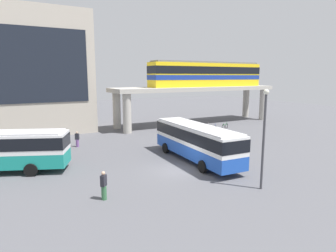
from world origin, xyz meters
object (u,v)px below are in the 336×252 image
object	(u,v)px
pedestrian_at_kerb	(77,140)
pedestrian_waiting_near_stop	(182,129)
bicycle_green	(225,126)
bus_main	(196,139)
bicycle_blue	(212,128)
pedestrian_near_building	(104,186)
bicycle_silver	(205,127)
bicycle_red	(193,130)
train	(207,74)

from	to	relation	value
pedestrian_at_kerb	pedestrian_waiting_near_stop	bearing A→B (deg)	-0.27
bicycle_green	bus_main	bearing A→B (deg)	-138.81
bicycle_blue	pedestrian_near_building	xyz separation A→B (m)	(-19.65, -14.90, 0.49)
bicycle_green	pedestrian_at_kerb	size ratio (longest dim) A/B	1.01
bus_main	pedestrian_waiting_near_stop	bearing A→B (deg)	64.26
bicycle_silver	pedestrian_waiting_near_stop	size ratio (longest dim) A/B	1.03
bicycle_red	bicycle_silver	bearing A→B (deg)	22.86
bicycle_blue	pedestrian_at_kerb	size ratio (longest dim) A/B	1.03
pedestrian_near_building	pedestrian_waiting_near_stop	distance (m)	20.60
bicycle_red	bicycle_silver	world-z (taller)	same
bicycle_blue	pedestrian_waiting_near_stop	size ratio (longest dim) A/B	0.99
train	bicycle_silver	size ratio (longest dim) A/B	11.04
bicycle_green	pedestrian_near_building	size ratio (longest dim) A/B	0.93
train	bicycle_red	distance (m)	11.75
pedestrian_near_building	bicycle_red	bearing A→B (deg)	42.02
bicycle_red	bicycle_green	distance (m)	5.83
pedestrian_waiting_near_stop	train	bearing A→B (deg)	36.98
bicycle_silver	bicycle_green	world-z (taller)	same
bicycle_blue	pedestrian_at_kerb	xyz separation A→B (m)	(-18.11, -0.31, 0.42)
pedestrian_near_building	bicycle_green	bearing A→B (deg)	34.46
bicycle_green	pedestrian_near_building	distance (m)	27.21
bicycle_blue	pedestrian_waiting_near_stop	distance (m)	5.07
train	bicycle_green	distance (m)	9.42
train	pedestrian_near_building	distance (m)	32.23
bicycle_green	bicycle_red	bearing A→B (deg)	-175.87
bus_main	bicycle_blue	xyz separation A→B (m)	(10.03, 10.73, -1.63)
bicycle_red	pedestrian_near_building	xyz separation A→B (m)	(-16.62, -14.97, 0.49)
train	bicycle_silver	bearing A→B (deg)	-128.12
bus_main	pedestrian_near_building	xyz separation A→B (m)	(-9.61, -4.17, -1.14)
train	pedestrian_near_building	size ratio (longest dim) A/B	10.90
bicycle_blue	bicycle_red	bearing A→B (deg)	178.59
bus_main	pedestrian_waiting_near_stop	world-z (taller)	bus_main
bicycle_red	bicycle_blue	bearing A→B (deg)	-1.41
pedestrian_near_building	pedestrian_waiting_near_stop	world-z (taller)	pedestrian_near_building
bicycle_blue	pedestrian_waiting_near_stop	xyz separation A→B (m)	(-5.04, -0.37, 0.45)
bus_main	pedestrian_near_building	bearing A→B (deg)	-156.54
bus_main	pedestrian_waiting_near_stop	distance (m)	11.56
bicycle_silver	pedestrian_near_building	world-z (taller)	pedestrian_near_building
pedestrian_near_building	pedestrian_at_kerb	bearing A→B (deg)	83.98
bicycle_silver	pedestrian_at_kerb	world-z (taller)	pedestrian_at_kerb
bus_main	pedestrian_waiting_near_stop	size ratio (longest dim) A/B	6.47
pedestrian_at_kerb	pedestrian_near_building	distance (m)	14.67
pedestrian_near_building	bicycle_blue	bearing A→B (deg)	37.18
bicycle_green	pedestrian_at_kerb	xyz separation A→B (m)	(-20.90, -0.81, 0.42)
bicycle_red	bicycle_green	size ratio (longest dim) A/B	1.06
bus_main	bicycle_silver	bearing A→B (deg)	50.59
train	pedestrian_near_building	xyz separation A→B (m)	(-23.35, -21.11, -6.93)
train	pedestrian_at_kerb	bearing A→B (deg)	-163.35
train	bicycle_red	world-z (taller)	train
train	pedestrian_at_kerb	size ratio (longest dim) A/B	11.85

